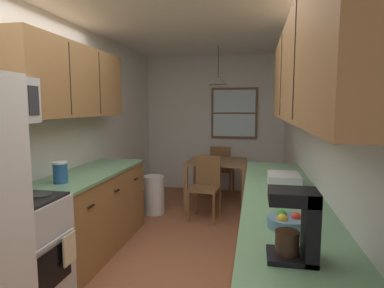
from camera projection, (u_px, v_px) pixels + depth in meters
ground_plane at (185, 246)px, 3.70m from camera, size 12.00×12.00×0.00m
wall_left at (74, 135)px, 3.81m from camera, size 0.10×9.00×2.55m
wall_right at (312, 139)px, 3.29m from camera, size 0.10×9.00×2.55m
wall_back at (214, 124)px, 6.13m from camera, size 4.40×0.10×2.55m
ceiling_slab at (184, 14)px, 3.40m from camera, size 4.40×9.00×0.08m
stove_range at (16, 257)px, 2.43m from camera, size 0.66×0.59×1.10m
counter_left at (92, 211)px, 3.56m from camera, size 0.64×1.73×0.90m
upper_cabinets_left at (72, 81)px, 3.37m from camera, size 0.33×1.81×0.75m
counter_right at (282, 254)px, 2.52m from camera, size 0.64×3.30×0.90m
upper_cabinets_right at (310, 69)px, 2.28m from camera, size 0.33×2.98×0.75m
dining_table at (217, 167)px, 5.17m from camera, size 0.93×0.86×0.74m
dining_chair_near at (206, 184)px, 4.58m from camera, size 0.45×0.45×0.90m
dining_chair_far at (221, 168)px, 5.81m from camera, size 0.44×0.44×0.90m
pendant_light at (218, 81)px, 5.01m from camera, size 0.30×0.30×0.60m
back_window at (234, 113)px, 5.96m from camera, size 0.86×0.05×0.94m
trash_bin at (154, 195)px, 4.81m from camera, size 0.31×0.31×0.57m
storage_canister at (60, 172)px, 2.96m from camera, size 0.13×0.13×0.20m
dish_towel at (69, 249)px, 2.50m from camera, size 0.02×0.16×0.24m
coffee_maker at (299, 224)px, 1.46m from camera, size 0.22×0.18×0.33m
mug_by_coffeemaker at (288, 196)px, 2.35m from camera, size 0.11×0.08×0.10m
fruit_bowl at (287, 221)px, 1.88m from camera, size 0.23×0.23×0.09m
dish_rack at (284, 179)px, 2.90m from camera, size 0.28×0.34×0.10m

